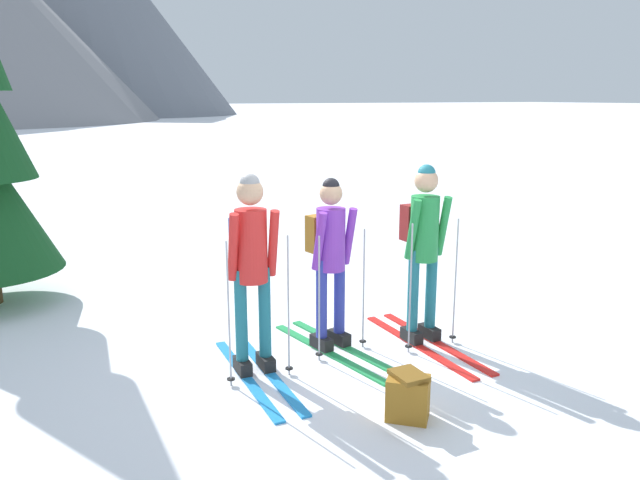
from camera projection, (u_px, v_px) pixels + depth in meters
ground_plane at (333, 355)px, 6.08m from camera, size 400.00×400.00×0.00m
skier_in_red at (251, 262)px, 5.48m from camera, size 0.61×1.76×1.81m
skier_in_purple at (330, 255)px, 6.05m from camera, size 0.62×1.78×1.70m
skier_in_green at (423, 243)px, 6.20m from camera, size 0.61×1.79×1.81m
backpack_on_snow_front at (408, 396)px, 4.84m from camera, size 0.40×0.39×0.38m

